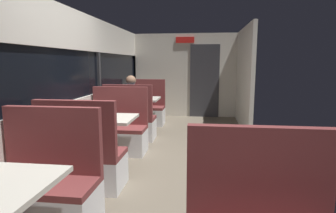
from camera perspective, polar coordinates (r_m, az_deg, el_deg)
The scene contains 12 objects.
ground_plane at distance 3.98m, azimuth -0.84°, elevation -13.47°, with size 3.30×9.20×0.02m, color #665B4C.
carriage_window_panel_left at distance 4.16m, azimuth -21.12°, elevation 2.85°, with size 0.09×8.48×2.30m.
carriage_end_bulkhead at distance 7.86m, azimuth 3.89°, elevation 6.25°, with size 2.90×0.11×2.30m.
carriage_aisle_panel_right at distance 6.71m, azimuth 15.27°, elevation 5.60°, with size 0.08×2.40×2.30m, color beige.
bench_near_window_facing_entry at distance 2.91m, azimuth -23.59°, elevation -15.76°, with size 0.95×0.50×1.10m.
dining_table_mid_window at distance 4.10m, azimuth -13.17°, elevation -3.51°, with size 0.90×0.70×0.74m.
bench_mid_window_facing_end at distance 3.56m, azimuth -16.96°, elevation -10.80°, with size 0.95×0.50×1.10m.
bench_mid_window_facing_entry at distance 4.81m, azimuth -10.14°, elevation -5.37°, with size 0.95×0.50×1.10m.
dining_table_far_window at distance 6.17m, azimuth -6.10°, elevation 0.83°, with size 0.90×0.70×0.74m.
bench_far_window_facing_end at distance 5.55m, azimuth -7.70°, elevation -3.37°, with size 0.95×0.50×1.10m.
bench_far_window_facing_entry at distance 6.89m, azimuth -4.72°, elevation -0.92°, with size 0.95×0.50×1.10m.
seated_passenger at distance 5.58m, azimuth -7.55°, elevation -1.12°, with size 0.47×0.55×1.26m.
Camera 1 is at (0.52, -3.64, 1.51)m, focal length 29.79 mm.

